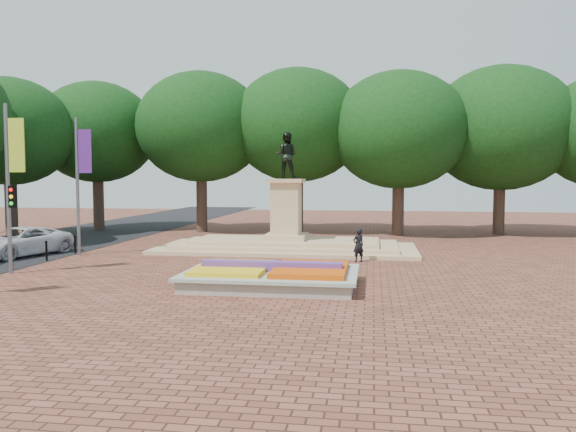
% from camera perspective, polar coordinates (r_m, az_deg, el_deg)
% --- Properties ---
extents(ground, '(90.00, 90.00, 0.00)m').
position_cam_1_polar(ground, '(22.94, -3.26, -6.08)').
color(ground, brown).
rests_on(ground, ground).
extents(asphalt_street, '(9.00, 90.00, 0.02)m').
position_cam_1_polar(asphalt_street, '(33.72, -27.18, -3.26)').
color(asphalt_street, black).
rests_on(asphalt_street, ground).
extents(flower_bed, '(6.30, 4.30, 0.91)m').
position_cam_1_polar(flower_bed, '(20.74, -1.62, -6.09)').
color(flower_bed, gray).
rests_on(flower_bed, ground).
extents(monument, '(14.00, 6.00, 6.40)m').
position_cam_1_polar(monument, '(30.62, -0.18, -1.86)').
color(monument, tan).
rests_on(monument, ground).
extents(tree_row_back, '(44.80, 8.80, 10.43)m').
position_cam_1_polar(tree_row_back, '(40.25, 5.33, 7.77)').
color(tree_row_back, '#3C2921').
rests_on(tree_row_back, ground).
extents(banner_poles, '(0.88, 11.17, 7.00)m').
position_cam_1_polar(banner_poles, '(25.49, -26.76, 3.27)').
color(banner_poles, slate).
rests_on(banner_poles, ground).
extents(van, '(3.83, 5.76, 1.47)m').
position_cam_1_polar(van, '(31.44, -25.61, -2.38)').
color(van, silver).
rests_on(van, ground).
extents(pedestrian, '(0.70, 0.64, 1.60)m').
position_cam_1_polar(pedestrian, '(26.65, 7.17, -2.96)').
color(pedestrian, black).
rests_on(pedestrian, ground).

